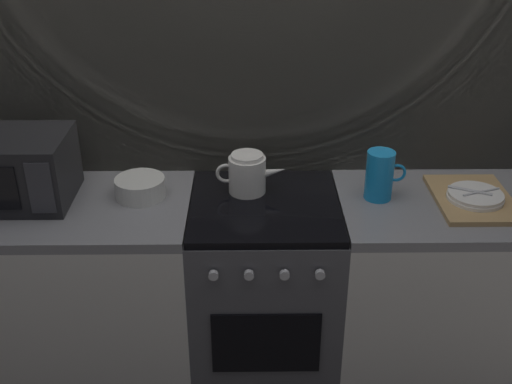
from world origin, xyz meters
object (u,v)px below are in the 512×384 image
Objects in this scene: microwave at (11,169)px; mixing_bowl at (140,187)px; pitcher at (380,175)px; stove_unit at (264,296)px; dish_pile at (474,198)px; kettle at (247,173)px.

mixing_bowl is (0.49, 0.02, -0.10)m from microwave.
microwave is 2.30× the size of pitcher.
microwave is at bearing 177.28° from stove_unit.
dish_pile is at bearing -2.74° from mixing_bowl.
microwave is at bearing -176.53° from kettle.
microwave is 1.82m from dish_pile.
kettle is at bearing 5.00° from mixing_bowl.
dish_pile is (1.32, -0.06, -0.02)m from mixing_bowl.
microwave is 1.62× the size of kettle.
stove_unit is at bearing -179.86° from dish_pile.
stove_unit is at bearing -56.35° from kettle.
mixing_bowl is at bearing 172.52° from stove_unit.
microwave reaches higher than dish_pile.
stove_unit is 1.15m from microwave.
stove_unit is 2.25× the size of dish_pile.
kettle is at bearing 123.65° from stove_unit.
pitcher is 0.38m from dish_pile.
stove_unit is at bearing -7.48° from mixing_bowl.
pitcher is at bearing -6.56° from kettle.
microwave is at bearing -177.87° from mixing_bowl.
stove_unit is at bearing -2.72° from microwave.
mixing_bowl reaches higher than dish_pile.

